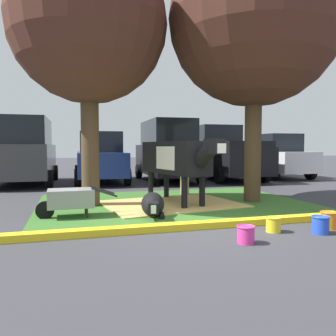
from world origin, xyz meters
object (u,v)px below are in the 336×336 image
(cow_holstein, at_px, (177,158))
(bucket_yellow, at_px, (273,224))
(bucket_orange, at_px, (329,220))
(person_handler, at_px, (185,167))
(bucket_pink, at_px, (246,234))
(shade_tree_left, at_px, (88,25))
(suv_black, at_px, (167,151))
(hatchback_white, at_px, (274,156))
(wheelbarrow, at_px, (70,199))
(pickup_truck_black, at_px, (223,154))
(calf_lying, at_px, (153,204))
(shade_tree_right, at_px, (255,20))
(suv_dark_grey, at_px, (26,151))
(sedan_blue, at_px, (100,158))
(bucket_blue, at_px, (320,224))

(cow_holstein, xyz_separation_m, bucket_yellow, (0.73, -3.13, -1.01))
(bucket_yellow, bearing_deg, bucket_orange, -1.78)
(person_handler, xyz_separation_m, bucket_pink, (-0.78, -5.14, -0.69))
(shade_tree_left, bearing_deg, suv_black, 57.10)
(cow_holstein, height_order, person_handler, cow_holstein)
(hatchback_white, bearing_deg, cow_holstein, -138.30)
(wheelbarrow, distance_m, pickup_truck_black, 9.52)
(bucket_pink, bearing_deg, cow_holstein, 89.18)
(cow_holstein, bearing_deg, shade_tree_left, 171.36)
(calf_lying, bearing_deg, hatchback_white, 43.38)
(shade_tree_left, relative_size, suv_black, 1.33)
(bucket_yellow, xyz_separation_m, bucket_orange, (1.10, -0.03, 0.02))
(person_handler, bearing_deg, shade_tree_right, -53.34)
(bucket_orange, bearing_deg, suv_dark_grey, 123.53)
(shade_tree_right, height_order, sedan_blue, shade_tree_right)
(shade_tree_right, height_order, bucket_blue, shade_tree_right)
(person_handler, relative_size, bucket_yellow, 5.76)
(shade_tree_left, bearing_deg, cow_holstein, -8.64)
(calf_lying, xyz_separation_m, bucket_yellow, (1.64, -1.91, -0.10))
(person_handler, bearing_deg, shade_tree_left, -156.61)
(bucket_orange, bearing_deg, bucket_blue, -146.65)
(wheelbarrow, height_order, suv_dark_grey, suv_dark_grey)
(shade_tree_right, distance_m, person_handler, 4.37)
(pickup_truck_black, bearing_deg, shade_tree_right, -108.43)
(person_handler, bearing_deg, bucket_pink, -98.63)
(shade_tree_right, height_order, hatchback_white, shade_tree_right)
(sedan_blue, bearing_deg, bucket_pink, -82.07)
(shade_tree_right, bearing_deg, calf_lying, -160.55)
(sedan_blue, xyz_separation_m, pickup_truck_black, (5.40, -0.07, 0.13))
(shade_tree_left, relative_size, sedan_blue, 1.39)
(bucket_pink, bearing_deg, hatchback_white, 54.82)
(person_handler, xyz_separation_m, sedan_blue, (-2.11, 4.40, 0.15))
(shade_tree_right, distance_m, hatchback_white, 8.55)
(pickup_truck_black, bearing_deg, cow_holstein, -124.47)
(suv_black, bearing_deg, cow_holstein, -103.53)
(shade_tree_right, height_order, bucket_orange, shade_tree_right)
(sedan_blue, distance_m, suv_black, 2.77)
(person_handler, bearing_deg, wheelbarrow, -142.88)
(shade_tree_right, relative_size, suv_dark_grey, 1.48)
(person_handler, xyz_separation_m, suv_black, (0.63, 4.10, 0.44))
(bucket_pink, bearing_deg, bucket_orange, 13.33)
(hatchback_white, bearing_deg, wheelbarrow, -143.20)
(bucket_pink, bearing_deg, calf_lying, 109.63)
(calf_lying, distance_m, hatchback_white, 10.48)
(bucket_yellow, height_order, hatchback_white, hatchback_white)
(bucket_yellow, xyz_separation_m, suv_dark_grey, (-4.91, 9.03, 1.13))
(pickup_truck_black, bearing_deg, suv_black, -175.04)
(bucket_yellow, relative_size, pickup_truck_black, 0.05)
(suv_black, bearing_deg, bucket_pink, -98.66)
(wheelbarrow, height_order, pickup_truck_black, pickup_truck_black)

